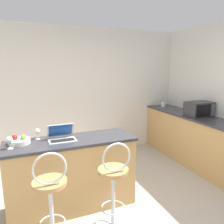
# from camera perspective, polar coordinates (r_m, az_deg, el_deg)

# --- Properties ---
(wall_back) EXTENTS (12.00, 0.06, 2.60)m
(wall_back) POSITION_cam_1_polar(r_m,az_deg,el_deg) (4.51, -9.20, 4.89)
(wall_back) COLOR silver
(wall_back) RESTS_ON ground_plane
(breakfast_bar) EXTENTS (1.61, 0.54, 0.93)m
(breakfast_bar) POSITION_cam_1_polar(r_m,az_deg,el_deg) (2.98, -10.27, -15.59)
(breakfast_bar) COLOR tan
(breakfast_bar) RESTS_ON ground_plane
(counter_right) EXTENTS (0.60, 2.86, 0.93)m
(counter_right) POSITION_cam_1_polar(r_m,az_deg,el_deg) (4.38, 22.14, -7.24)
(counter_right) COLOR tan
(counter_right) RESTS_ON ground_plane
(bar_stool_near) EXTENTS (0.40, 0.40, 1.06)m
(bar_stool_near) POSITION_cam_1_polar(r_m,az_deg,el_deg) (2.43, -15.64, -21.68)
(bar_stool_near) COLOR silver
(bar_stool_near) RESTS_ON ground_plane
(bar_stool_far) EXTENTS (0.40, 0.40, 1.06)m
(bar_stool_far) POSITION_cam_1_polar(r_m,az_deg,el_deg) (2.57, 0.43, -19.21)
(bar_stool_far) COLOR silver
(bar_stool_far) RESTS_ON ground_plane
(laptop) EXTENTS (0.33, 0.26, 0.19)m
(laptop) POSITION_cam_1_polar(r_m,az_deg,el_deg) (2.81, -13.04, -6.09)
(laptop) COLOR silver
(laptop) RESTS_ON breakfast_bar
(microwave) EXTENTS (0.46, 0.33, 0.27)m
(microwave) POSITION_cam_1_polar(r_m,az_deg,el_deg) (4.32, 21.75, 0.74)
(microwave) COLOR #2D2D30
(microwave) RESTS_ON counter_right
(fruit_bowl) EXTENTS (0.25, 0.25, 0.11)m
(fruit_bowl) POSITION_cam_1_polar(r_m,az_deg,el_deg) (2.82, -23.08, -6.93)
(fruit_bowl) COLOR silver
(fruit_bowl) RESTS_ON breakfast_bar
(wine_glass_short) EXTENTS (0.07, 0.07, 0.14)m
(wine_glass_short) POSITION_cam_1_polar(r_m,az_deg,el_deg) (2.68, -25.21, -6.71)
(wine_glass_short) COLOR silver
(wine_glass_short) RESTS_ON breakfast_bar
(wine_glass_tall) EXTENTS (0.07, 0.07, 0.14)m
(wine_glass_tall) POSITION_cam_1_polar(r_m,az_deg,el_deg) (2.89, -18.92, -4.89)
(wine_glass_tall) COLOR silver
(wine_glass_tall) RESTS_ON breakfast_bar
(mug_white) EXTENTS (0.10, 0.09, 0.10)m
(mug_white) POSITION_cam_1_polar(r_m,az_deg,el_deg) (5.13, 13.28, 1.96)
(mug_white) COLOR white
(mug_white) RESTS_ON counter_right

